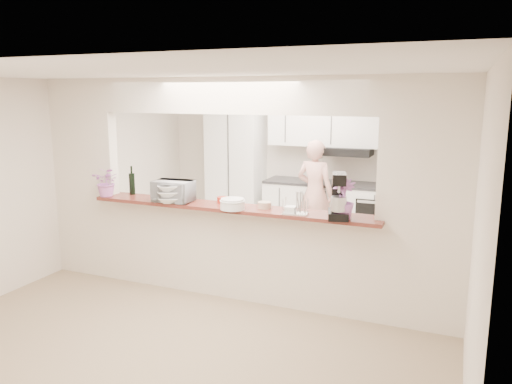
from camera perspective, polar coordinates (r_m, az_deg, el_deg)
The scene contains 19 objects.
floor at distance 5.95m, azimuth -2.69°, elevation -11.78°, with size 6.00×6.00×0.00m, color #9C8A69.
tile_overlay at distance 7.29m, azimuth 2.57°, elevation -7.36°, with size 5.00×2.90×0.01m, color beige.
partition at distance 5.55m, azimuth -2.83°, elevation 2.48°, with size 5.00×0.15×2.50m.
bar_counter at distance 5.75m, azimuth -2.76°, elevation -6.50°, with size 3.40×0.38×1.09m.
kitchen_cabinets at distance 8.19m, azimuth 4.23°, elevation 1.68°, with size 3.15×0.62×2.25m.
refrigerator at distance 7.74m, azimuth 19.93°, elevation -0.45°, with size 0.75×0.70×1.70m, color #AEAEB3.
flower_left at distance 6.31m, azimuth -16.65°, elevation 1.12°, with size 0.32×0.28×0.36m, color #D36FB9.
wine_bottle_a at distance 6.37m, azimuth -13.98°, elevation 0.83°, with size 0.06×0.06×0.31m.
wine_bottle_b at distance 6.36m, azimuth -13.99°, elevation 0.98°, with size 0.07×0.07×0.36m.
toaster_oven at distance 5.84m, azimuth -9.44°, elevation 0.10°, with size 0.45×0.30×0.25m, color #A4A5A9.
serving_bowls at distance 5.78m, azimuth -9.80°, elevation -0.22°, with size 0.28×0.28×0.21m, color white.
plate_stack_a at distance 5.40m, azimuth -2.70°, elevation -1.37°, with size 0.25×0.25×0.12m.
plate_stack_b at distance 5.40m, azimuth -2.70°, elevation -1.47°, with size 0.28×0.28×0.10m.
red_bowl at distance 5.75m, azimuth -3.80°, elevation -0.88°, with size 0.14×0.14×0.06m, color maroon.
tan_bowl at distance 5.45m, azimuth 0.97°, elevation -1.50°, with size 0.15×0.15×0.07m, color tan.
utensil_caddy at distance 5.17m, azimuth 4.53°, elevation -1.46°, with size 0.27×0.18×0.24m.
stand_mixer at distance 5.04m, azimuth 9.41°, elevation -0.67°, with size 0.27×0.35×0.46m.
flower_right at distance 5.02m, azimuth 9.97°, elevation -0.84°, with size 0.22×0.22×0.40m, color #BF67C1.
person at distance 7.68m, azimuth 6.74°, elevation -0.19°, with size 0.60×0.39×1.64m, color #D79A8C.
Camera 1 is at (2.36, -4.95, 2.31)m, focal length 35.00 mm.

